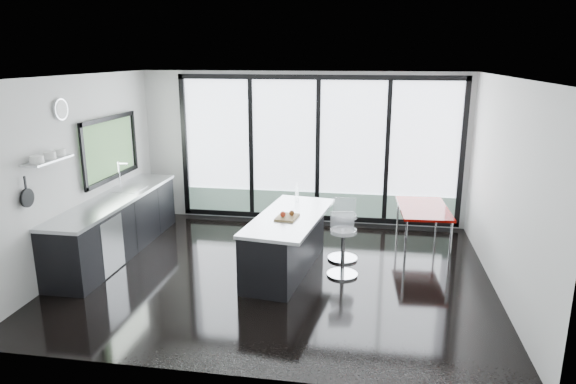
% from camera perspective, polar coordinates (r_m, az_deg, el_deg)
% --- Properties ---
extents(floor, '(6.00, 5.00, 0.00)m').
position_cam_1_polar(floor, '(7.56, -1.13, -9.01)').
color(floor, black).
rests_on(floor, ground).
extents(ceiling, '(6.00, 5.00, 0.00)m').
position_cam_1_polar(ceiling, '(6.91, -1.25, 12.72)').
color(ceiling, white).
rests_on(ceiling, wall_back).
extents(wall_back, '(6.00, 0.09, 2.80)m').
position_cam_1_polar(wall_back, '(9.48, 3.16, 4.00)').
color(wall_back, beige).
rests_on(wall_back, ground).
extents(wall_front, '(6.00, 0.00, 2.80)m').
position_cam_1_polar(wall_front, '(4.77, -6.69, -5.62)').
color(wall_front, beige).
rests_on(wall_front, ground).
extents(wall_left, '(0.26, 5.00, 2.80)m').
position_cam_1_polar(wall_left, '(8.37, -21.32, 3.56)').
color(wall_left, beige).
rests_on(wall_left, ground).
extents(wall_right, '(0.00, 5.00, 2.80)m').
position_cam_1_polar(wall_right, '(7.20, 22.99, 0.35)').
color(wall_right, beige).
rests_on(wall_right, ground).
extents(counter_cabinets, '(0.69, 3.24, 1.36)m').
position_cam_1_polar(counter_cabinets, '(8.60, -18.48, -3.48)').
color(counter_cabinets, black).
rests_on(counter_cabinets, floor).
extents(island, '(1.14, 2.18, 1.11)m').
position_cam_1_polar(island, '(7.51, -0.30, -5.59)').
color(island, black).
rests_on(island, floor).
extents(bar_stool_near, '(0.52, 0.52, 0.70)m').
position_cam_1_polar(bar_stool_near, '(7.39, 6.12, -6.69)').
color(bar_stool_near, silver).
rests_on(bar_stool_near, floor).
extents(bar_stool_far, '(0.46, 0.46, 0.73)m').
position_cam_1_polar(bar_stool_far, '(7.96, 6.15, -4.99)').
color(bar_stool_far, silver).
rests_on(bar_stool_far, floor).
extents(red_table, '(0.83, 1.37, 0.71)m').
position_cam_1_polar(red_table, '(8.61, 14.68, -3.92)').
color(red_table, '#750703').
rests_on(red_table, floor).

